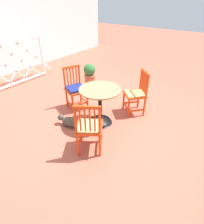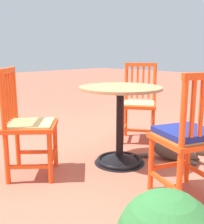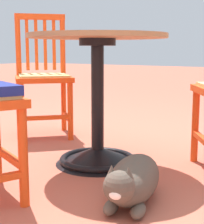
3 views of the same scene
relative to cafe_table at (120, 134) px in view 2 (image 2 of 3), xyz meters
The scene contains 6 objects.
ground_plane 0.30m from the cafe_table, 32.28° to the right, with size 24.00×24.00×0.00m, color #AD5642.
cafe_table is the anchor object (origin of this frame).
orange_chair_at_corner 0.84m from the cafe_table, 26.59° to the right, with size 0.57×0.57×0.91m.
orange_chair_tucked_in 0.80m from the cafe_table, 78.58° to the left, with size 0.52×0.52×0.91m.
orange_chair_near_fence 0.79m from the cafe_table, 155.78° to the right, with size 0.55×0.55×0.91m.
tabby_cat 0.61m from the cafe_table, 138.59° to the left, with size 0.43×0.67×0.23m.
Camera 2 is at (1.82, 1.72, 1.03)m, focal length 44.99 mm.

